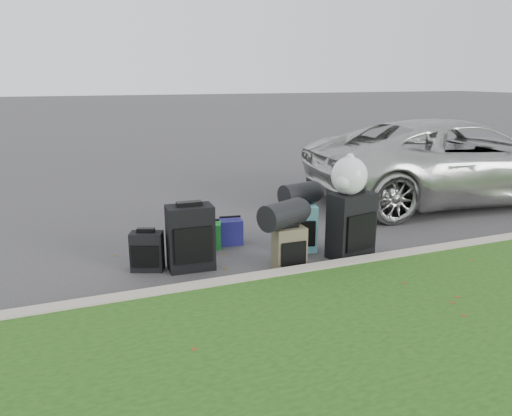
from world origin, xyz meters
name	(u,v)px	position (x,y,z in m)	size (l,w,h in m)	color
ground	(269,252)	(0.00, 0.00, 0.00)	(120.00, 120.00, 0.00)	#383535
curb	(304,274)	(0.00, -1.00, 0.07)	(120.00, 0.18, 0.15)	#9E937F
suv	(455,160)	(4.23, 1.32, 0.74)	(2.45, 5.33, 1.48)	#B7B7B2
suitcase_small_black	(147,251)	(-1.57, -0.05, 0.23)	(0.37, 0.20, 0.46)	black
suitcase_large_black_left	(190,238)	(-1.08, -0.19, 0.38)	(0.53, 0.32, 0.77)	black
suitcase_olive	(289,248)	(-0.01, -0.63, 0.26)	(0.37, 0.23, 0.51)	#453F2D
suitcase_teal	(300,229)	(0.38, -0.11, 0.30)	(0.42, 0.25, 0.61)	#559CAF
suitcase_large_black_right	(351,226)	(0.87, -0.55, 0.41)	(0.55, 0.33, 0.83)	black
tote_green	(209,235)	(-0.67, 0.44, 0.17)	(0.30, 0.24, 0.34)	#1A7827
tote_navy	(230,232)	(-0.36, 0.50, 0.17)	(0.32, 0.25, 0.34)	navy
duffel_left	(283,215)	(-0.08, -0.60, 0.67)	(0.31, 0.31, 0.57)	black
duffel_right	(300,194)	(0.40, -0.05, 0.75)	(0.28, 0.28, 0.51)	black
trash_bag	(349,176)	(0.81, -0.56, 1.05)	(0.44, 0.44, 0.44)	white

